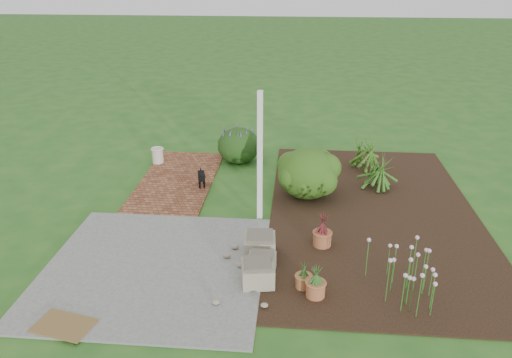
# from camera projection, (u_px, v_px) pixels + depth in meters

# --- Properties ---
(ground) EXTENTS (80.00, 80.00, 0.00)m
(ground) POSITION_uv_depth(u_px,v_px,m) (244.00, 220.00, 9.53)
(ground) COLOR #225B1C
(ground) RESTS_ON ground
(concrete_patio) EXTENTS (3.50, 3.50, 0.04)m
(concrete_patio) POSITION_uv_depth(u_px,v_px,m) (155.00, 267.00, 8.02)
(concrete_patio) COLOR slate
(concrete_patio) RESTS_ON ground
(brick_path) EXTENTS (1.60, 3.50, 0.04)m
(brick_path) POSITION_uv_depth(u_px,v_px,m) (178.00, 180.00, 11.26)
(brick_path) COLOR brown
(brick_path) RESTS_ON ground
(garden_bed) EXTENTS (4.00, 7.00, 0.03)m
(garden_bed) POSITION_uv_depth(u_px,v_px,m) (373.00, 213.00, 9.78)
(garden_bed) COLOR black
(garden_bed) RESTS_ON ground
(veranda_post) EXTENTS (0.10, 0.10, 2.50)m
(veranda_post) POSITION_uv_depth(u_px,v_px,m) (260.00, 158.00, 9.10)
(veranda_post) COLOR white
(veranda_post) RESTS_ON ground
(stone_trough_near) EXTENTS (0.44, 0.44, 0.29)m
(stone_trough_near) POSITION_uv_depth(u_px,v_px,m) (262.00, 265.00, 7.79)
(stone_trough_near) COLOR #736C5A
(stone_trough_near) RESTS_ON concrete_patio
(stone_trough_mid) EXTENTS (0.55, 0.55, 0.32)m
(stone_trough_mid) POSITION_uv_depth(u_px,v_px,m) (258.00, 274.00, 7.55)
(stone_trough_mid) COLOR gray
(stone_trough_mid) RESTS_ON concrete_patio
(stone_trough_far) EXTENTS (0.54, 0.54, 0.34)m
(stone_trough_far) POSITION_uv_depth(u_px,v_px,m) (260.00, 246.00, 8.26)
(stone_trough_far) COLOR gray
(stone_trough_far) RESTS_ON concrete_patio
(coir_doormat) EXTENTS (0.86, 0.64, 0.02)m
(coir_doormat) POSITION_uv_depth(u_px,v_px,m) (64.00, 325.00, 6.69)
(coir_doormat) COLOR brown
(coir_doormat) RESTS_ON concrete_patio
(black_dog) EXTENTS (0.22, 0.47, 0.41)m
(black_dog) POSITION_uv_depth(u_px,v_px,m) (201.00, 176.00, 10.79)
(black_dog) COLOR black
(black_dog) RESTS_ON brick_path
(cream_ceramic_urn) EXTENTS (0.35, 0.35, 0.36)m
(cream_ceramic_urn) POSITION_uv_depth(u_px,v_px,m) (158.00, 156.00, 12.13)
(cream_ceramic_urn) COLOR beige
(cream_ceramic_urn) RESTS_ON brick_path
(evergreen_shrub) EXTENTS (1.63, 1.63, 1.04)m
(evergreen_shrub) POSITION_uv_depth(u_px,v_px,m) (307.00, 172.00, 10.30)
(evergreen_shrub) COLOR #18390B
(evergreen_shrub) RESTS_ON garden_bed
(agapanthus_clump_back) EXTENTS (1.22, 1.22, 0.90)m
(agapanthus_clump_back) POSITION_uv_depth(u_px,v_px,m) (378.00, 169.00, 10.65)
(agapanthus_clump_back) COLOR #12420C
(agapanthus_clump_back) RESTS_ON garden_bed
(agapanthus_clump_front) EXTENTS (1.34, 1.34, 0.92)m
(agapanthus_clump_front) POSITION_uv_depth(u_px,v_px,m) (365.00, 150.00, 11.72)
(agapanthus_clump_front) COLOR #163D0A
(agapanthus_clump_front) RESTS_ON garden_bed
(pink_flower_patch) EXTENTS (1.33, 1.33, 0.73)m
(pink_flower_patch) POSITION_uv_depth(u_px,v_px,m) (400.00, 273.00, 7.22)
(pink_flower_patch) COLOR #113D0F
(pink_flower_patch) RESTS_ON garden_bed
(terracotta_pot_bronze) EXTENTS (0.42, 0.42, 0.26)m
(terracotta_pot_bronze) POSITION_uv_depth(u_px,v_px,m) (322.00, 239.00, 8.59)
(terracotta_pot_bronze) COLOR #A15A36
(terracotta_pot_bronze) RESTS_ON garden_bed
(terracotta_pot_small_left) EXTENTS (0.28, 0.28, 0.20)m
(terracotta_pot_small_left) POSITION_uv_depth(u_px,v_px,m) (304.00, 281.00, 7.49)
(terracotta_pot_small_left) COLOR #A16436
(terracotta_pot_small_left) RESTS_ON garden_bed
(terracotta_pot_small_right) EXTENTS (0.29, 0.29, 0.24)m
(terracotta_pot_small_right) POSITION_uv_depth(u_px,v_px,m) (316.00, 289.00, 7.28)
(terracotta_pot_small_right) COLOR #A85E39
(terracotta_pot_small_right) RESTS_ON garden_bed
(purple_flowering_bush) EXTENTS (1.19, 1.19, 0.88)m
(purple_flowering_bush) POSITION_uv_depth(u_px,v_px,m) (239.00, 145.00, 12.19)
(purple_flowering_bush) COLOR black
(purple_flowering_bush) RESTS_ON ground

